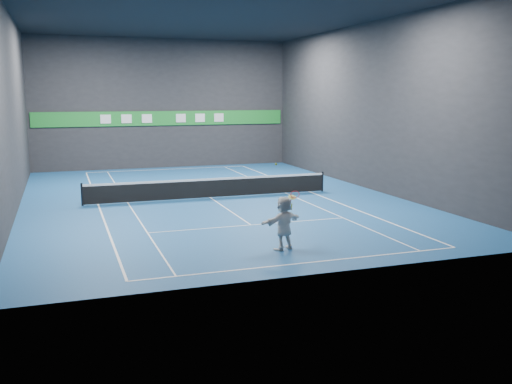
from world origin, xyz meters
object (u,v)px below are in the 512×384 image
object	(u,v)px
player	(284,223)
tennis_ball	(276,164)
tennis_racket	(294,196)
tennis_net	(211,187)

from	to	relation	value
player	tennis_ball	distance (m)	2.02
tennis_ball	tennis_racket	xyz separation A→B (m)	(0.68, 0.05, -1.12)
tennis_ball	tennis_net	xyz separation A→B (m)	(0.41, 10.20, -2.36)
tennis_ball	player	bearing A→B (deg)	1.11
tennis_net	tennis_racket	world-z (taller)	tennis_racket
player	tennis_racket	size ratio (longest dim) A/B	2.64
tennis_net	tennis_ball	bearing A→B (deg)	-92.30
player	tennis_racket	xyz separation A→B (m)	(0.38, 0.05, 0.87)
tennis_net	tennis_racket	distance (m)	10.23
player	tennis_ball	world-z (taller)	tennis_ball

